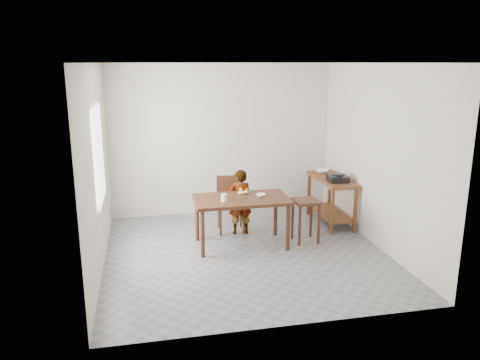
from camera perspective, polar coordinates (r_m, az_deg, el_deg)
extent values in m
cube|color=slate|center=(6.93, 0.69, -9.01)|extent=(4.00, 4.00, 0.04)
cube|color=white|center=(6.37, 0.76, 14.29)|extent=(4.00, 4.00, 0.04)
cube|color=beige|center=(8.46, -2.25, 4.93)|extent=(4.00, 0.04, 2.70)
cube|color=beige|center=(4.62, 6.16, -2.97)|extent=(4.00, 0.04, 2.70)
cube|color=beige|center=(6.40, -17.24, 1.28)|extent=(0.04, 4.00, 2.70)
cube|color=beige|center=(7.22, 16.60, 2.74)|extent=(0.04, 4.00, 2.70)
cube|color=white|center=(6.56, -16.75, 2.96)|extent=(0.02, 1.10, 1.30)
imported|color=silver|center=(7.50, 0.00, -2.69)|extent=(0.39, 0.26, 1.06)
cylinder|color=white|center=(6.77, -1.96, -2.15)|extent=(0.11, 0.11, 0.11)
imported|color=white|center=(7.02, 2.56, -1.85)|extent=(0.18, 0.18, 0.04)
imported|color=white|center=(8.41, 9.89, 1.05)|extent=(0.24, 0.24, 0.06)
cube|color=black|center=(7.85, 11.83, 0.18)|extent=(0.33, 0.33, 0.10)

